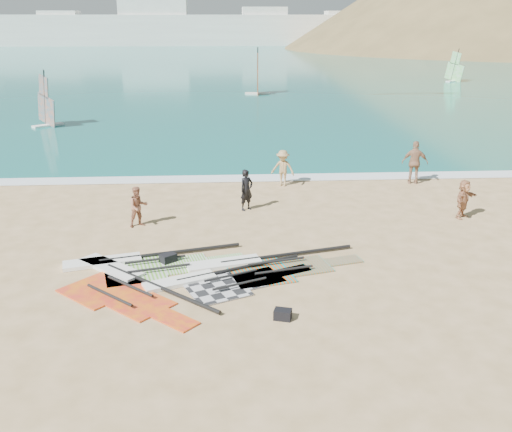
{
  "coord_description": "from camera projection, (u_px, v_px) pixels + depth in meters",
  "views": [
    {
      "loc": [
        -2.07,
        -14.21,
        7.38
      ],
      "look_at": [
        -0.98,
        4.0,
        1.0
      ],
      "focal_mm": 40.0,
      "sensor_mm": 36.0,
      "label": 1
    }
  ],
  "objects": [
    {
      "name": "gear_bag_near",
      "position": [
        168.0,
        259.0,
        18.03
      ],
      "size": [
        0.59,
        0.57,
        0.31
      ],
      "primitive_type": "cube",
      "rotation": [
        0.0,
        0.0,
        0.67
      ],
      "color": "black",
      "rests_on": "ground"
    },
    {
      "name": "beachgoer_back",
      "position": [
        415.0,
        162.0,
        26.42
      ],
      "size": [
        1.27,
        0.79,
        2.01
      ],
      "primitive_type": "imported",
      "rotation": [
        0.0,
        0.0,
        2.87
      ],
      "color": "#9E7356",
      "rests_on": "ground"
    },
    {
      "name": "windsurfer_right",
      "position": [
        454.0,
        72.0,
        68.38
      ],
      "size": [
        2.15,
        2.26,
        3.92
      ],
      "rotation": [
        0.0,
        0.0,
        0.56
      ],
      "color": "white",
      "rests_on": "ground"
    },
    {
      "name": "person_wetsuit",
      "position": [
        246.0,
        190.0,
        22.82
      ],
      "size": [
        0.73,
        0.68,
        1.67
      ],
      "primitive_type": "imported",
      "rotation": [
        0.0,
        0.0,
        0.64
      ],
      "color": "black",
      "rests_on": "ground"
    },
    {
      "name": "sea",
      "position": [
        229.0,
        49.0,
        140.33
      ],
      "size": [
        300.0,
        240.0,
        0.06
      ],
      "primitive_type": "cube",
      "color": "#0E6162",
      "rests_on": "ground"
    },
    {
      "name": "rig_green",
      "position": [
        141.0,
        264.0,
        17.92
      ],
      "size": [
        5.8,
        3.02,
        0.2
      ],
      "rotation": [
        0.0,
        0.0,
        0.25
      ],
      "color": "#5BAD23",
      "rests_on": "ground"
    },
    {
      "name": "beachgoer_mid",
      "position": [
        283.0,
        168.0,
        26.09
      ],
      "size": [
        1.24,
        0.98,
        1.68
      ],
      "primitive_type": "imported",
      "rotation": [
        0.0,
        0.0,
        -0.38
      ],
      "color": "#9F8153",
      "rests_on": "ground"
    },
    {
      "name": "rig_red",
      "position": [
        122.0,
        284.0,
        16.55
      ],
      "size": [
        4.73,
        5.02,
        0.2
      ],
      "rotation": [
        0.0,
        0.0,
        -0.74
      ],
      "color": "red",
      "rests_on": "ground"
    },
    {
      "name": "far_town",
      "position": [
        170.0,
        28.0,
        154.93
      ],
      "size": [
        160.0,
        8.0,
        12.0
      ],
      "color": "white",
      "rests_on": "ground"
    },
    {
      "name": "ground",
      "position": [
        299.0,
        296.0,
        15.94
      ],
      "size": [
        300.0,
        300.0,
        0.0
      ],
      "primitive_type": "plane",
      "color": "tan",
      "rests_on": "ground"
    },
    {
      "name": "rig_orange",
      "position": [
        262.0,
        265.0,
        17.79
      ],
      "size": [
        5.65,
        2.96,
        0.2
      ],
      "rotation": [
        0.0,
        0.0,
        0.26
      ],
      "color": "#FF4600",
      "rests_on": "ground"
    },
    {
      "name": "windsurfer_left",
      "position": [
        46.0,
        110.0,
        40.27
      ],
      "size": [
        2.07,
        2.06,
        4.01
      ],
      "rotation": [
        0.0,
        0.0,
        0.72
      ],
      "color": "white",
      "rests_on": "ground"
    },
    {
      "name": "beachgoer_left",
      "position": [
        138.0,
        207.0,
        21.03
      ],
      "size": [
        0.92,
        0.85,
        1.53
      ],
      "primitive_type": "imported",
      "rotation": [
        0.0,
        0.0,
        0.46
      ],
      "color": "#9E654A",
      "rests_on": "ground"
    },
    {
      "name": "beachgoer_right",
      "position": [
        464.0,
        199.0,
        21.94
      ],
      "size": [
        1.35,
        1.28,
        1.52
      ],
      "primitive_type": "imported",
      "rotation": [
        0.0,
        0.0,
        0.73
      ],
      "color": "#AD744F",
      "rests_on": "ground"
    },
    {
      "name": "gear_bag_far",
      "position": [
        283.0,
        314.0,
        14.69
      ],
      "size": [
        0.51,
        0.42,
        0.27
      ],
      "primitive_type": "cube",
      "rotation": [
        0.0,
        0.0,
        -0.29
      ],
      "color": "black",
      "rests_on": "ground"
    },
    {
      "name": "rig_grey",
      "position": [
        217.0,
        281.0,
        16.75
      ],
      "size": [
        5.1,
        3.19,
        0.2
      ],
      "rotation": [
        0.0,
        0.0,
        0.41
      ],
      "color": "#232326",
      "rests_on": "ground"
    },
    {
      "name": "windsurfer_centre",
      "position": [
        258.0,
        81.0,
        57.1
      ],
      "size": [
        2.58,
        3.12,
        4.65
      ],
      "rotation": [
        0.0,
        0.0,
        -0.05
      ],
      "color": "white",
      "rests_on": "ground"
    },
    {
      "name": "surf_line",
      "position": [
        266.0,
        179.0,
        27.53
      ],
      "size": [
        300.0,
        1.2,
        0.04
      ],
      "primitive_type": "cube",
      "color": "white",
      "rests_on": "ground"
    }
  ]
}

